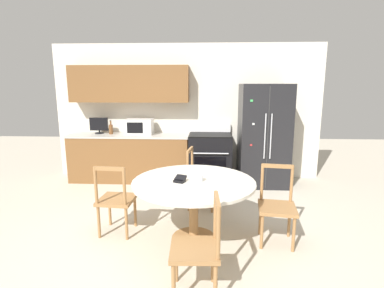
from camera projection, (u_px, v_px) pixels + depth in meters
ground_plane at (173, 240)px, 3.58m from camera, size 14.00×14.00×0.00m
back_wall at (172, 104)px, 5.84m from camera, size 5.20×0.44×2.60m
kitchen_counter at (130, 157)px, 5.78m from camera, size 2.27×0.64×0.90m
refrigerator at (263, 135)px, 5.47m from camera, size 0.88×0.81×1.84m
oven_range at (210, 158)px, 5.68m from camera, size 0.79×0.68×1.08m
microwave at (139, 127)px, 5.70m from camera, size 0.51×0.35×0.29m
countertop_tv at (99, 125)px, 5.75m from camera, size 0.35×0.16×0.31m
counter_bottle at (111, 129)px, 5.70m from camera, size 0.07×0.07×0.26m
dining_table at (194, 190)px, 3.50m from camera, size 1.43×1.43×0.73m
dining_chair_far at (200, 179)px, 4.48m from camera, size 0.47×0.47×0.90m
dining_chair_left at (116, 200)px, 3.68m from camera, size 0.45×0.45×0.90m
dining_chair_right at (277, 207)px, 3.48m from camera, size 0.47×0.47×0.90m
dining_chair_near at (198, 249)px, 2.59m from camera, size 0.44×0.44×0.90m
candle_glass at (199, 178)px, 3.46m from camera, size 0.09×0.09×0.08m
wallet at (180, 179)px, 3.44m from camera, size 0.16×0.16×0.07m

